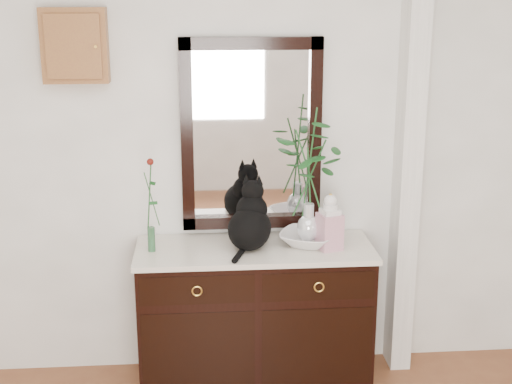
{
  "coord_description": "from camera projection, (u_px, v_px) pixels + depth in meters",
  "views": [
    {
      "loc": [
        -0.19,
        -2.01,
        2.24
      ],
      "look_at": [
        0.1,
        1.63,
        1.2
      ],
      "focal_mm": 50.0,
      "sensor_mm": 36.0,
      "label": 1
    }
  ],
  "objects": [
    {
      "name": "lotus_bowl",
      "position": [
        308.0,
        238.0,
        4.01
      ],
      "size": [
        0.41,
        0.41,
        0.08
      ],
      "primitive_type": "imported",
      "rotation": [
        0.0,
        0.0,
        -0.42
      ],
      "color": "silver",
      "rests_on": "sideboard"
    },
    {
      "name": "wall_back",
      "position": [
        234.0,
        151.0,
        4.08
      ],
      "size": [
        3.6,
        0.04,
        2.7
      ],
      "primitive_type": "cube",
      "color": "white",
      "rests_on": "ground"
    },
    {
      "name": "bud_vase_rose",
      "position": [
        150.0,
        205.0,
        3.85
      ],
      "size": [
        0.08,
        0.08,
        0.54
      ],
      "primitive_type": null,
      "rotation": [
        0.0,
        0.0,
        -0.21
      ],
      "color": "#2D5C38",
      "rests_on": "sideboard"
    },
    {
      "name": "sideboard",
      "position": [
        255.0,
        309.0,
        4.09
      ],
      "size": [
        1.33,
        0.52,
        0.82
      ],
      "color": "black",
      "rests_on": "ground"
    },
    {
      "name": "wall_mirror",
      "position": [
        251.0,
        135.0,
        4.05
      ],
      "size": [
        0.8,
        0.06,
        1.1
      ],
      "color": "black",
      "rests_on": "wall_back"
    },
    {
      "name": "pilaster",
      "position": [
        409.0,
        151.0,
        4.08
      ],
      "size": [
        0.12,
        0.2,
        2.7
      ],
      "primitive_type": "cube",
      "color": "white",
      "rests_on": "ground"
    },
    {
      "name": "ginger_jar",
      "position": [
        330.0,
        221.0,
        3.92
      ],
      "size": [
        0.15,
        0.15,
        0.32
      ],
      "primitive_type": null,
      "rotation": [
        0.0,
        0.0,
        0.3
      ],
      "color": "white",
      "rests_on": "sideboard"
    },
    {
      "name": "key_cabinet",
      "position": [
        75.0,
        46.0,
        3.81
      ],
      "size": [
        0.35,
        0.1,
        0.4
      ],
      "primitive_type": "cube",
      "color": "brown",
      "rests_on": "wall_back"
    },
    {
      "name": "vase_branches",
      "position": [
        309.0,
        175.0,
        3.91
      ],
      "size": [
        0.41,
        0.41,
        0.78
      ],
      "primitive_type": null,
      "rotation": [
        0.0,
        0.0,
        -0.13
      ],
      "color": "silver",
      "rests_on": "lotus_bowl"
    },
    {
      "name": "cat",
      "position": [
        250.0,
        215.0,
        3.92
      ],
      "size": [
        0.36,
        0.4,
        0.38
      ],
      "primitive_type": null,
      "rotation": [
        0.0,
        0.0,
        -0.32
      ],
      "color": "black",
      "rests_on": "sideboard"
    }
  ]
}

